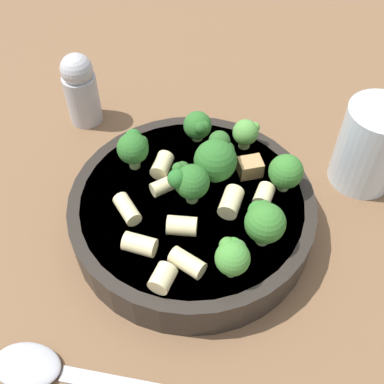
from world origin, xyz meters
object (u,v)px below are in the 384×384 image
object	(u,v)px
broccoli_floret_7	(264,221)
rigatoni_2	(222,153)
broccoli_floret_1	(217,158)
rigatoni_7	(163,278)
broccoli_floret_0	(285,171)
rigatoni_0	(264,195)
rigatoni_6	(165,185)
rigatoni_8	(182,226)
broccoli_floret_5	(233,255)
rigatoni_3	(140,244)
broccoli_floret_3	(133,147)
rigatoni_5	(162,165)
drinking_glass	(369,150)
broccoli_floret_2	(187,180)
rigatoni_1	(187,263)
rigatoni_4	(127,209)
pasta_bowl	(192,211)
broccoli_floret_4	(198,126)
chicken_chunk_0	(250,167)
broccoli_floret_6	(246,133)
rigatoni_9	(231,202)
pepper_shaker	(81,89)
spoon	(54,371)

from	to	relation	value
broccoli_floret_7	rigatoni_2	world-z (taller)	broccoli_floret_7
broccoli_floret_1	rigatoni_7	bearing A→B (deg)	58.64
broccoli_floret_0	rigatoni_0	xyz separation A→B (m)	(0.02, 0.01, -0.01)
rigatoni_6	rigatoni_8	bearing A→B (deg)	99.57
broccoli_floret_5	rigatoni_3	xyz separation A→B (m)	(0.07, -0.03, -0.01)
broccoli_floret_3	rigatoni_3	distance (m)	0.10
broccoli_floret_5	rigatoni_5	size ratio (longest dim) A/B	1.50
rigatoni_3	drinking_glass	distance (m)	0.24
rigatoni_7	drinking_glass	size ratio (longest dim) A/B	0.23
broccoli_floret_2	rigatoni_1	world-z (taller)	broccoli_floret_2
rigatoni_5	broccoli_floret_7	bearing A→B (deg)	128.35
broccoli_floret_5	rigatoni_0	world-z (taller)	broccoli_floret_5
rigatoni_4	pasta_bowl	bearing A→B (deg)	-173.01
broccoli_floret_3	rigatoni_3	xyz separation A→B (m)	(0.00, 0.10, -0.02)
broccoli_floret_4	rigatoni_4	bearing A→B (deg)	46.85
pasta_bowl	rigatoni_2	distance (m)	0.06
pasta_bowl	broccoli_floret_4	xyz separation A→B (m)	(-0.02, -0.07, 0.03)
rigatoni_0	rigatoni_6	world-z (taller)	rigatoni_0
broccoli_floret_4	rigatoni_5	distance (m)	0.05
rigatoni_2	rigatoni_5	xyz separation A→B (m)	(0.06, 0.01, -0.00)
chicken_chunk_0	drinking_glass	distance (m)	0.12
rigatoni_2	rigatoni_7	size ratio (longest dim) A/B	1.15
broccoli_floret_5	rigatoni_4	bearing A→B (deg)	-42.77
broccoli_floret_2	rigatoni_5	bearing A→B (deg)	-63.19
broccoli_floret_5	chicken_chunk_0	bearing A→B (deg)	-111.88
broccoli_floret_7	rigatoni_5	distance (m)	0.12
broccoli_floret_6	rigatoni_9	world-z (taller)	broccoli_floret_6
drinking_glass	rigatoni_0	bearing A→B (deg)	20.80
rigatoni_6	pepper_shaker	distance (m)	0.17
broccoli_floret_5	spoon	distance (m)	0.16
broccoli_floret_4	pasta_bowl	bearing A→B (deg)	75.88
spoon	rigatoni_0	bearing A→B (deg)	-150.21
broccoli_floret_0	broccoli_floret_5	world-z (taller)	broccoli_floret_0
rigatoni_5	broccoli_floret_1	bearing A→B (deg)	161.61
broccoli_floret_4	spoon	distance (m)	0.25
chicken_chunk_0	broccoli_floret_5	bearing A→B (deg)	68.12
broccoli_floret_1	broccoli_floret_2	xyz separation A→B (m)	(0.03, 0.02, -0.00)
broccoli_floret_6	pepper_shaker	size ratio (longest dim) A/B	0.36
broccoli_floret_0	rigatoni_0	size ratio (longest dim) A/B	1.81
broccoli_floret_5	rigatoni_4	xyz separation A→B (m)	(0.08, -0.07, -0.02)
rigatoni_1	rigatoni_8	size ratio (longest dim) A/B	1.15
chicken_chunk_0	broccoli_floret_7	bearing A→B (deg)	83.41
rigatoni_4	pepper_shaker	bearing A→B (deg)	-78.34
broccoli_floret_2	drinking_glass	size ratio (longest dim) A/B	0.44
rigatoni_8	pepper_shaker	size ratio (longest dim) A/B	0.29
pasta_bowl	rigatoni_9	distance (m)	0.04
pasta_bowl	rigatoni_7	world-z (taller)	rigatoni_7
pasta_bowl	chicken_chunk_0	bearing A→B (deg)	-159.03
broccoli_floret_1	rigatoni_1	distance (m)	0.10
rigatoni_7	rigatoni_8	world-z (taller)	same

